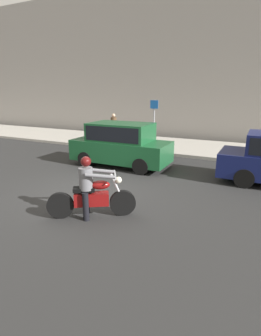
% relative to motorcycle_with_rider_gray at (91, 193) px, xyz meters
% --- Properties ---
extents(ground_plane, '(80.00, 80.00, 0.00)m').
position_rel_motorcycle_with_rider_gray_xyz_m(ground_plane, '(-1.23, 1.38, -0.64)').
color(ground_plane, '#282828').
extents(sidewalk_slab, '(40.00, 4.40, 0.14)m').
position_rel_motorcycle_with_rider_gray_xyz_m(sidewalk_slab, '(-1.23, 9.38, -0.57)').
color(sidewalk_slab, '#A8A399').
rests_on(sidewalk_slab, ground_plane).
extents(building_facade, '(40.00, 1.40, 9.54)m').
position_rel_motorcycle_with_rider_gray_xyz_m(building_facade, '(-1.23, 12.78, 4.13)').
color(building_facade, gray).
rests_on(building_facade, ground_plane).
extents(motorcycle_with_rider_gray, '(1.93, 1.28, 1.56)m').
position_rel_motorcycle_with_rider_gray_xyz_m(motorcycle_with_rider_gray, '(0.00, 0.00, 0.00)').
color(motorcycle_with_rider_gray, black).
rests_on(motorcycle_with_rider_gray, ground_plane).
extents(parked_hatchback_forest_green, '(4.06, 1.76, 1.80)m').
position_rel_motorcycle_with_rider_gray_xyz_m(parked_hatchback_forest_green, '(-1.60, 4.56, 0.30)').
color(parked_hatchback_forest_green, '#164C28').
rests_on(parked_hatchback_forest_green, ground_plane).
extents(street_sign_post, '(0.44, 0.08, 2.46)m').
position_rel_motorcycle_with_rider_gray_xyz_m(street_sign_post, '(-1.77, 8.70, 0.99)').
color(street_sign_post, gray).
rests_on(street_sign_post, sidewalk_slab).
extents(pedestrian_bystander, '(0.34, 0.34, 1.66)m').
position_rel_motorcycle_with_rider_gray_xyz_m(pedestrian_bystander, '(-4.21, 8.56, 0.47)').
color(pedestrian_bystander, black).
rests_on(pedestrian_bystander, sidewalk_slab).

